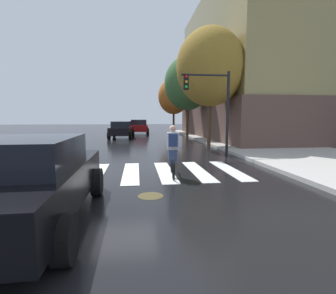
% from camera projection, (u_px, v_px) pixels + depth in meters
% --- Properties ---
extents(ground_plane, '(120.00, 120.00, 0.00)m').
position_uv_depth(ground_plane, '(120.00, 173.00, 8.70)').
color(ground_plane, black).
extents(crosswalk_stripes, '(7.76, 3.44, 0.01)m').
position_uv_depth(crosswalk_stripes, '(131.00, 173.00, 8.74)').
color(crosswalk_stripes, silver).
rests_on(crosswalk_stripes, ground).
extents(manhole_cover, '(0.64, 0.64, 0.01)m').
position_uv_depth(manhole_cover, '(151.00, 196.00, 6.17)').
color(manhole_cover, '#473D1E').
rests_on(manhole_cover, ground).
extents(sedan_near, '(2.22, 4.63, 1.59)m').
position_uv_depth(sedan_near, '(29.00, 180.00, 4.50)').
color(sedan_near, black).
rests_on(sedan_near, ground).
extents(sedan_mid, '(2.34, 4.59, 1.55)m').
position_uv_depth(sedan_mid, '(122.00, 129.00, 23.08)').
color(sedan_mid, black).
rests_on(sedan_mid, ground).
extents(sedan_far, '(2.32, 4.79, 1.64)m').
position_uv_depth(sedan_far, '(139.00, 127.00, 28.68)').
color(sedan_far, maroon).
rests_on(sedan_far, ground).
extents(cyclist, '(0.38, 1.71, 1.69)m').
position_uv_depth(cyclist, '(173.00, 151.00, 8.06)').
color(cyclist, black).
rests_on(cyclist, ground).
extents(traffic_light_near, '(2.47, 0.28, 4.20)m').
position_uv_depth(traffic_light_near, '(212.00, 99.00, 12.37)').
color(traffic_light_near, black).
rests_on(traffic_light_near, ground).
extents(fire_hydrant, '(0.33, 0.22, 0.78)m').
position_uv_depth(fire_hydrant, '(235.00, 138.00, 17.22)').
color(fire_hydrant, gold).
rests_on(fire_hydrant, sidewalk).
extents(street_tree_near, '(4.13, 4.13, 7.35)m').
position_uv_depth(street_tree_near, '(210.00, 67.00, 15.15)').
color(street_tree_near, '#4C3823').
rests_on(street_tree_near, ground).
extents(street_tree_mid, '(4.03, 4.03, 7.17)m').
position_uv_depth(street_tree_mid, '(188.00, 83.00, 21.55)').
color(street_tree_mid, '#4C3823').
rests_on(street_tree_mid, ground).
extents(street_tree_far, '(3.61, 3.61, 6.42)m').
position_uv_depth(street_tree_far, '(174.00, 96.00, 28.92)').
color(street_tree_far, '#4C3823').
rests_on(street_tree_far, ground).
extents(corner_building, '(19.83, 18.41, 12.67)m').
position_uv_depth(corner_building, '(302.00, 71.00, 23.71)').
color(corner_building, brown).
rests_on(corner_building, ground).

